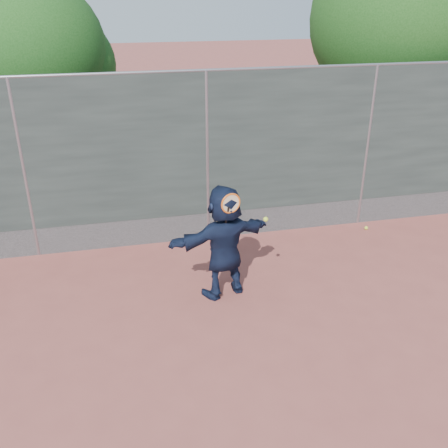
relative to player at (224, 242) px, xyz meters
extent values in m
plane|color=#9E4C42|center=(0.12, -1.64, -0.86)|extent=(80.00, 80.00, 0.00)
imported|color=#151F3A|center=(0.00, 0.00, 0.00)|extent=(1.68, 0.93, 1.73)
sphere|color=#D7F737|center=(3.13, 1.52, -0.83)|extent=(0.07, 0.07, 0.07)
cube|color=#38423D|center=(0.12, 1.86, 0.89)|extent=(20.00, 0.04, 2.50)
cube|color=slate|center=(0.12, 1.86, -0.61)|extent=(20.00, 0.03, 0.50)
cylinder|color=gray|center=(0.12, 1.86, 2.14)|extent=(20.00, 0.05, 0.05)
cylinder|color=gray|center=(-2.88, 1.86, 0.64)|extent=(0.06, 0.06, 3.00)
cylinder|color=gray|center=(0.12, 1.86, 0.64)|extent=(0.06, 0.06, 3.00)
cylinder|color=gray|center=(3.12, 1.86, 0.64)|extent=(0.06, 0.06, 3.00)
torus|color=orange|center=(0.05, -0.20, 0.69)|extent=(0.29, 0.10, 0.29)
cylinder|color=beige|center=(0.05, -0.20, 0.69)|extent=(0.24, 0.07, 0.25)
cylinder|color=black|center=(0.00, -0.18, 0.49)|extent=(0.06, 0.13, 0.33)
sphere|color=#D7F737|center=(0.53, -0.28, 0.44)|extent=(0.07, 0.07, 0.07)
cylinder|color=#382314|center=(4.62, 4.06, 0.44)|extent=(0.28, 0.28, 2.60)
sphere|color=#23561C|center=(4.62, 4.06, 2.73)|extent=(3.60, 3.60, 3.60)
sphere|color=#23561C|center=(5.34, 4.26, 2.37)|extent=(2.52, 2.52, 2.52)
cylinder|color=#382314|center=(-2.88, 4.86, 0.24)|extent=(0.28, 0.28, 2.20)
sphere|color=#23561C|center=(-2.88, 4.86, 2.16)|extent=(3.00, 3.00, 3.00)
sphere|color=#23561C|center=(-2.28, 5.06, 1.86)|extent=(2.10, 2.10, 2.10)
cone|color=#387226|center=(0.37, 1.74, -0.73)|extent=(0.03, 0.03, 0.26)
cone|color=#387226|center=(0.67, 1.76, -0.71)|extent=(0.03, 0.03, 0.30)
cone|color=#387226|center=(0.02, 1.72, -0.75)|extent=(0.03, 0.03, 0.22)
camera|label=1|loc=(-1.40, -6.25, 3.34)|focal=40.00mm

